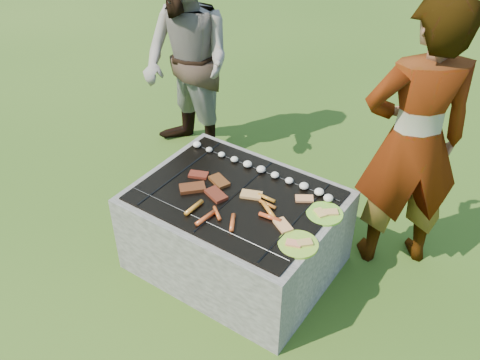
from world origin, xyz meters
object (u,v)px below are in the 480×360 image
(fire_pit, at_px, (236,233))
(cook, at_px, (413,143))
(plate_far, at_px, (325,214))
(plate_near, at_px, (298,244))
(bystander, at_px, (187,64))

(fire_pit, relative_size, cook, 0.68)
(fire_pit, height_order, plate_far, plate_far)
(plate_near, bearing_deg, fire_pit, 162.89)
(plate_far, xyz_separation_m, bystander, (-1.69, 0.76, 0.28))
(plate_near, height_order, cook, cook)
(fire_pit, distance_m, plate_near, 0.67)
(cook, xyz_separation_m, bystander, (-1.99, 0.22, -0.06))
(plate_near, distance_m, bystander, 2.03)
(fire_pit, bearing_deg, cook, 39.29)
(plate_far, distance_m, plate_near, 0.33)
(cook, height_order, bystander, cook)
(fire_pit, height_order, plate_near, plate_near)
(fire_pit, distance_m, cook, 1.30)
(plate_near, xyz_separation_m, cook, (0.30, 0.88, 0.34))
(plate_near, xyz_separation_m, bystander, (-1.69, 1.10, 0.28))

